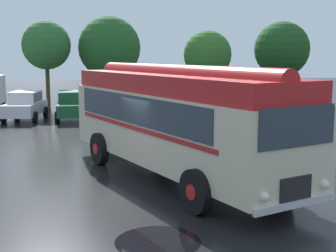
{
  "coord_description": "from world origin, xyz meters",
  "views": [
    {
      "loc": [
        -1.77,
        -13.99,
        3.77
      ],
      "look_at": [
        0.39,
        1.44,
        1.4
      ],
      "focal_mm": 50.0,
      "sensor_mm": 36.0,
      "label": 1
    }
  ],
  "objects_px": {
    "car_mid_left": "(72,105)",
    "car_far_right": "(168,104)",
    "car_mid_right": "(126,103)",
    "vintage_bus": "(175,117)",
    "car_near_left": "(25,105)"
  },
  "relations": [
    {
      "from": "car_far_right",
      "to": "car_mid_left",
      "type": "bearing_deg",
      "value": 179.5
    },
    {
      "from": "car_mid_right",
      "to": "car_far_right",
      "type": "xyz_separation_m",
      "value": [
        2.54,
        -0.78,
        0.0
      ]
    },
    {
      "from": "vintage_bus",
      "to": "car_mid_right",
      "type": "xyz_separation_m",
      "value": [
        -0.76,
        14.83,
        -1.05
      ]
    },
    {
      "from": "car_mid_right",
      "to": "car_far_right",
      "type": "distance_m",
      "value": 2.66
    },
    {
      "from": "car_mid_left",
      "to": "car_far_right",
      "type": "height_order",
      "value": "same"
    },
    {
      "from": "car_mid_right",
      "to": "car_far_right",
      "type": "relative_size",
      "value": 1.01
    },
    {
      "from": "car_mid_left",
      "to": "car_near_left",
      "type": "bearing_deg",
      "value": 174.52
    },
    {
      "from": "car_near_left",
      "to": "car_mid_right",
      "type": "xyz_separation_m",
      "value": [
        5.95,
        0.46,
        0.0
      ]
    },
    {
      "from": "vintage_bus",
      "to": "car_near_left",
      "type": "bearing_deg",
      "value": 115.01
    },
    {
      "from": "car_far_right",
      "to": "vintage_bus",
      "type": "bearing_deg",
      "value": -97.24
    },
    {
      "from": "car_near_left",
      "to": "car_far_right",
      "type": "bearing_deg",
      "value": -2.11
    },
    {
      "from": "car_near_left",
      "to": "car_mid_left",
      "type": "bearing_deg",
      "value": -5.48
    },
    {
      "from": "car_mid_left",
      "to": "car_mid_right",
      "type": "height_order",
      "value": "same"
    },
    {
      "from": "car_mid_left",
      "to": "car_mid_right",
      "type": "bearing_deg",
      "value": 12.78
    },
    {
      "from": "vintage_bus",
      "to": "car_near_left",
      "type": "distance_m",
      "value": 15.89
    }
  ]
}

